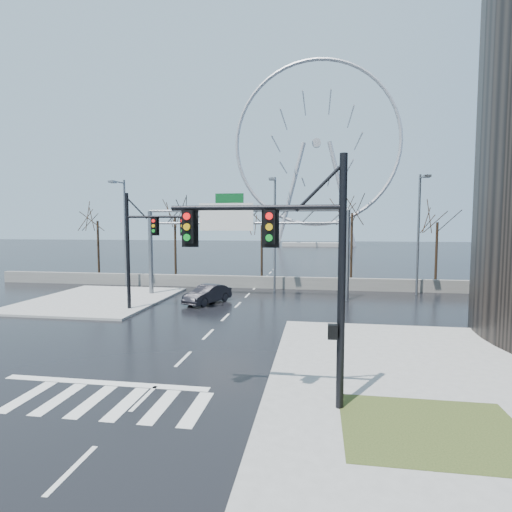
% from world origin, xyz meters
% --- Properties ---
extents(ground, '(260.00, 260.00, 0.00)m').
position_xyz_m(ground, '(0.00, 0.00, 0.00)').
color(ground, black).
rests_on(ground, ground).
extents(sidewalk_right_ext, '(12.00, 10.00, 0.15)m').
position_xyz_m(sidewalk_right_ext, '(10.00, 2.00, 0.07)').
color(sidewalk_right_ext, gray).
rests_on(sidewalk_right_ext, ground).
extents(sidewalk_far, '(10.00, 12.00, 0.15)m').
position_xyz_m(sidewalk_far, '(-11.00, 12.00, 0.07)').
color(sidewalk_far, gray).
rests_on(sidewalk_far, ground).
extents(grass_strip, '(5.00, 4.00, 0.02)m').
position_xyz_m(grass_strip, '(9.00, -5.00, 0.15)').
color(grass_strip, '#2C3C19').
rests_on(grass_strip, sidewalk_near).
extents(barrier_wall, '(52.00, 0.50, 1.10)m').
position_xyz_m(barrier_wall, '(0.00, 20.00, 0.55)').
color(barrier_wall, slate).
rests_on(barrier_wall, ground).
extents(signal_mast_near, '(5.52, 0.41, 8.00)m').
position_xyz_m(signal_mast_near, '(5.14, -4.04, 4.87)').
color(signal_mast_near, black).
rests_on(signal_mast_near, ground).
extents(signal_mast_far, '(4.72, 0.41, 8.00)m').
position_xyz_m(signal_mast_far, '(-5.87, 8.96, 4.83)').
color(signal_mast_far, black).
rests_on(signal_mast_far, ground).
extents(sign_gantry, '(16.36, 0.40, 7.60)m').
position_xyz_m(sign_gantry, '(-0.38, 14.96, 5.18)').
color(sign_gantry, slate).
rests_on(sign_gantry, ground).
extents(streetlight_left, '(0.50, 2.55, 10.00)m').
position_xyz_m(streetlight_left, '(-12.00, 18.16, 5.89)').
color(streetlight_left, slate).
rests_on(streetlight_left, ground).
extents(streetlight_mid, '(0.50, 2.55, 10.00)m').
position_xyz_m(streetlight_mid, '(2.00, 18.16, 5.89)').
color(streetlight_mid, slate).
rests_on(streetlight_mid, ground).
extents(streetlight_right, '(0.50, 2.55, 10.00)m').
position_xyz_m(streetlight_right, '(14.00, 18.16, 5.89)').
color(streetlight_right, slate).
rests_on(streetlight_right, ground).
extents(tree_far_left, '(3.50, 3.50, 7.00)m').
position_xyz_m(tree_far_left, '(-18.00, 24.00, 5.57)').
color(tree_far_left, black).
rests_on(tree_far_left, ground).
extents(tree_left, '(3.75, 3.75, 7.50)m').
position_xyz_m(tree_left, '(-9.00, 23.50, 5.98)').
color(tree_left, black).
rests_on(tree_left, ground).
extents(tree_center, '(3.25, 3.25, 6.50)m').
position_xyz_m(tree_center, '(0.00, 24.50, 5.17)').
color(tree_center, black).
rests_on(tree_center, ground).
extents(tree_right, '(3.90, 3.90, 7.80)m').
position_xyz_m(tree_right, '(9.00, 23.50, 6.22)').
color(tree_right, black).
rests_on(tree_right, ground).
extents(tree_far_right, '(3.40, 3.40, 6.80)m').
position_xyz_m(tree_far_right, '(17.00, 24.00, 5.41)').
color(tree_far_right, black).
rests_on(tree_far_right, ground).
extents(ferris_wheel, '(45.00, 6.00, 50.91)m').
position_xyz_m(ferris_wheel, '(5.00, 95.00, 26.13)').
color(ferris_wheel, gray).
rests_on(ferris_wheel, ground).
extents(car, '(3.04, 4.43, 1.38)m').
position_xyz_m(car, '(-2.36, 12.23, 0.69)').
color(car, black).
rests_on(car, ground).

